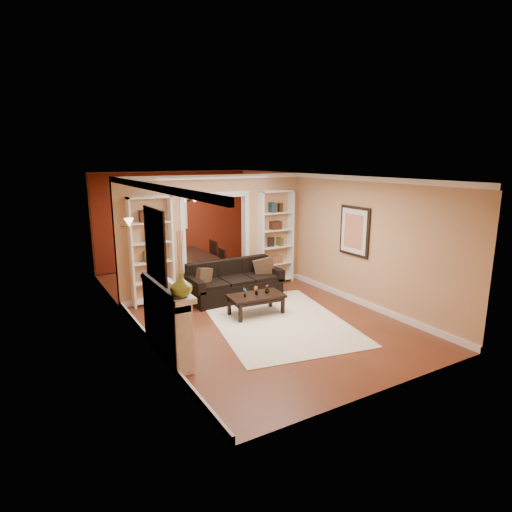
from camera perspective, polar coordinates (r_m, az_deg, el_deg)
floor at (r=9.18m, az=-2.13°, el=-6.53°), size 8.00×8.00×0.00m
ceiling at (r=8.66m, az=-2.28°, el=10.56°), size 8.00×8.00×0.00m
wall_back at (r=12.45m, az=-10.96°, el=4.83°), size 8.00×0.00×8.00m
wall_front at (r=5.72m, az=17.16°, el=-5.06°), size 8.00×0.00×8.00m
wall_left at (r=8.04m, az=-16.49°, el=0.12°), size 0.00×8.00×8.00m
wall_right at (r=10.06m, az=9.18°, el=3.01°), size 0.00×8.00×8.00m
partition_wall at (r=9.88m, az=-5.49°, el=2.93°), size 4.50×0.15×2.70m
red_back_panel at (r=12.42m, az=-10.91°, el=4.68°), size 4.44×0.04×2.64m
dining_window at (r=12.36m, az=-10.89°, el=5.71°), size 0.78×0.03×0.98m
area_rug at (r=8.30m, az=2.99°, el=-8.65°), size 2.95×3.70×0.01m
sofa at (r=9.49m, az=-2.82°, el=-3.28°), size 2.11×0.91×0.82m
pillow_left at (r=9.11m, az=-6.95°, el=-2.80°), size 0.41×0.27×0.40m
pillow_right at (r=9.77m, az=1.10°, el=-1.47°), size 0.47×0.29×0.45m
coffee_table at (r=8.57m, az=0.02°, el=-6.50°), size 1.13×0.68×0.41m
plant_left at (r=8.36m, az=-1.49°, el=-4.86°), size 0.12×0.11×0.19m
plant_center at (r=8.48m, az=0.02°, el=-4.64°), size 0.11×0.12×0.17m
plant_right at (r=8.60m, az=1.48°, el=-4.38°), size 0.12×0.12×0.17m
bookshelf_left at (r=9.23m, az=-13.77°, el=0.63°), size 0.90×0.30×2.30m
bookshelf_right at (r=10.51m, az=2.62°, el=2.47°), size 0.90×0.30×2.30m
fireplace at (r=6.91m, az=-11.68°, el=-8.38°), size 0.32×1.70×1.16m
vase at (r=6.07m, az=-9.94°, el=-3.91°), size 0.33×0.33×0.32m
mirror at (r=6.53m, az=-13.33°, el=1.46°), size 0.03×0.95×1.10m
wall_sconce at (r=8.50m, az=-16.95°, el=4.06°), size 0.18×0.18×0.22m
framed_art at (r=9.26m, az=12.96°, el=3.24°), size 0.04×0.85×1.05m
dining_table at (r=11.32m, az=-8.64°, el=-1.24°), size 1.77×0.99×0.62m
dining_chair_nw at (r=10.83m, az=-10.77°, el=-1.22°), size 0.56×0.56×0.90m
dining_chair_ne at (r=11.24m, az=-5.48°, el=-0.90°), size 0.47×0.47×0.75m
dining_chair_sw at (r=11.38m, az=-11.79°, el=-0.56°), size 0.55×0.55×0.91m
dining_chair_se at (r=11.76m, az=-6.72°, el=-0.02°), size 0.53×0.53×0.87m
chandelier at (r=11.16m, az=-8.85°, el=7.46°), size 0.50×0.50×0.30m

